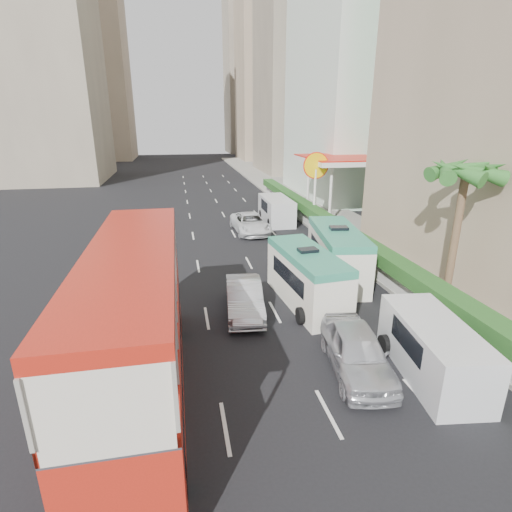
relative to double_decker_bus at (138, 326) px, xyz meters
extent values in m
plane|color=black|center=(6.00, 0.00, -2.53)|extent=(200.00, 200.00, 0.00)
cube|color=red|center=(0.00, 0.00, 0.00)|extent=(2.50, 11.00, 5.06)
imported|color=silver|center=(4.19, 5.23, -2.53)|extent=(2.05, 4.74, 1.52)
imported|color=silver|center=(7.35, -0.07, -2.53)|extent=(2.56, 4.97, 1.62)
imported|color=silver|center=(7.00, 19.19, -2.53)|extent=(2.77, 5.54, 1.51)
cube|color=silver|center=(7.34, 5.70, -1.20)|extent=(2.57, 6.18, 2.67)
cube|color=silver|center=(10.03, 8.51, -1.09)|extent=(3.09, 6.75, 2.88)
cube|color=silver|center=(9.86, -0.75, -1.53)|extent=(2.62, 5.20, 1.99)
cube|color=silver|center=(9.86, 22.08, -1.45)|extent=(2.18, 5.42, 2.17)
cube|color=#99968C|center=(15.00, 25.00, -2.44)|extent=(6.00, 120.00, 0.18)
cube|color=silver|center=(12.20, 14.00, -1.85)|extent=(0.30, 44.00, 1.00)
cube|color=#2D6626|center=(12.20, 14.00, -1.00)|extent=(1.10, 44.00, 0.70)
cylinder|color=brown|center=(13.80, 4.00, 0.85)|extent=(0.36, 0.36, 6.40)
cube|color=silver|center=(16.00, 23.00, 0.22)|extent=(6.50, 8.00, 5.50)
cube|color=gray|center=(24.00, 58.00, 22.47)|extent=(16.00, 16.00, 50.00)
cube|color=tan|center=(23.00, 82.00, 19.47)|extent=(14.00, 14.00, 44.00)
cube|color=gray|center=(23.00, 104.00, 17.47)|extent=(14.00, 14.00, 40.00)
cube|color=tan|center=(-16.00, 90.00, 20.47)|extent=(16.00, 16.00, 46.00)
camera|label=1|loc=(1.47, -11.47, 6.03)|focal=28.00mm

